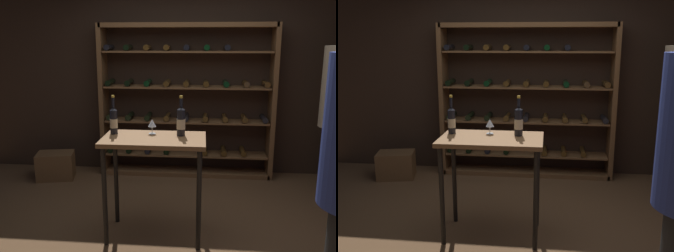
% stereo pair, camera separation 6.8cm
% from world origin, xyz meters
% --- Properties ---
extents(ground_plane, '(9.63, 9.63, 0.00)m').
position_xyz_m(ground_plane, '(0.00, 0.00, 0.00)').
color(ground_plane, brown).
extents(back_wall, '(5.97, 0.10, 2.83)m').
position_xyz_m(back_wall, '(0.00, 1.82, 1.41)').
color(back_wall, '#332319').
rests_on(back_wall, ground).
extents(wine_rack, '(2.35, 0.32, 2.07)m').
position_xyz_m(wine_rack, '(-0.01, 1.61, 1.03)').
color(wine_rack, brown).
rests_on(wine_rack, ground).
extents(tasting_table, '(0.94, 0.55, 0.97)m').
position_xyz_m(tasting_table, '(-0.21, -0.10, 0.83)').
color(tasting_table, brown).
rests_on(tasting_table, ground).
extents(wine_crate, '(0.54, 0.43, 0.36)m').
position_xyz_m(wine_crate, '(-1.74, 1.26, 0.18)').
color(wine_crate, brown).
rests_on(wine_crate, ground).
extents(wine_bottle_black_capsule, '(0.07, 0.07, 0.37)m').
position_xyz_m(wine_bottle_black_capsule, '(-0.60, 0.00, 1.10)').
color(wine_bottle_black_capsule, black).
rests_on(wine_bottle_black_capsule, tasting_table).
extents(wine_bottle_gold_foil, '(0.08, 0.08, 0.37)m').
position_xyz_m(wine_bottle_gold_foil, '(0.03, -0.01, 1.11)').
color(wine_bottle_gold_foil, black).
rests_on(wine_bottle_gold_foil, tasting_table).
extents(wine_glass_stemmed_left, '(0.08, 0.08, 0.14)m').
position_xyz_m(wine_glass_stemmed_left, '(-0.24, 0.03, 1.07)').
color(wine_glass_stemmed_left, silver).
rests_on(wine_glass_stemmed_left, tasting_table).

